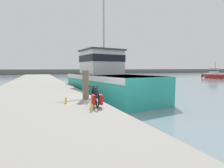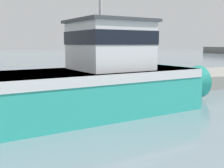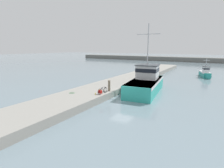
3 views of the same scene
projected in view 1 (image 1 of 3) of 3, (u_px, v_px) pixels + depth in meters
ground_plane at (121, 112)px, 9.34m from camera, size 320.00×320.00×0.00m
dock_pier at (35, 112)px, 7.67m from camera, size 5.62×80.00×0.85m
far_shoreline at (115, 71)px, 83.17m from camera, size 180.00×5.00×1.99m
fishing_boat_main at (105, 79)px, 14.49m from camera, size 4.99×12.15×9.65m
boat_white_moored at (102, 76)px, 34.58m from camera, size 2.86×6.05×4.05m
boat_blue_far at (215, 74)px, 41.86m from camera, size 3.93×5.55×4.07m
bicycle_touring at (96, 97)px, 6.92m from camera, size 0.58×1.66×0.74m
mooring_post at (86, 85)px, 8.43m from camera, size 0.30×0.30×1.39m
water_bottle_by_bike at (92, 108)px, 6.07m from camera, size 0.07×0.07×0.25m
water_bottle_on_curb at (66, 100)px, 7.48m from camera, size 0.08×0.08×0.25m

